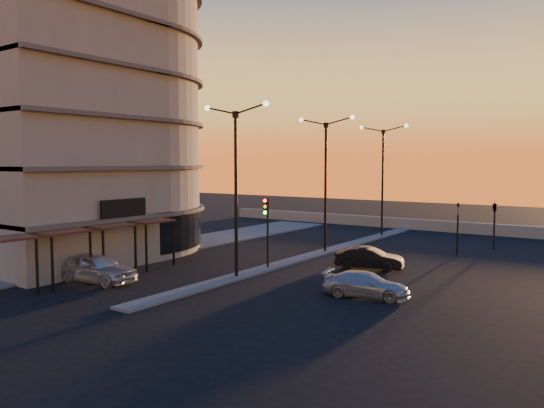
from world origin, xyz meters
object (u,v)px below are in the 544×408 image
Objects in this scene: streetlamp_mid at (326,173)px; car_wagon at (366,285)px; traffic_light_main at (267,221)px; car_hatchback at (97,268)px; car_sedan at (369,258)px.

streetlamp_mid reaches higher than car_wagon.
streetlamp_mid is 7.62m from traffic_light_main.
car_hatchback reaches higher than car_wagon.
car_sedan is at bearing 12.96° from car_wagon.
car_sedan reaches higher than car_wagon.
car_sedan is 0.98× the size of car_wagon.
streetlamp_mid reaches higher than traffic_light_main.
car_wagon is (7.59, -2.59, -2.30)m from traffic_light_main.
car_hatchback is (-5.42, -7.90, -2.11)m from traffic_light_main.
car_wagon is at bearing -52.00° from streetlamp_mid.
car_sedan is at bearing -35.97° from streetlamp_mid.
car_sedan is at bearing 34.99° from traffic_light_main.
traffic_light_main is at bearing 61.05° from car_wagon.
car_hatchback is (-5.42, -15.03, -4.81)m from streetlamp_mid.
car_hatchback is 14.06m from car_wagon.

